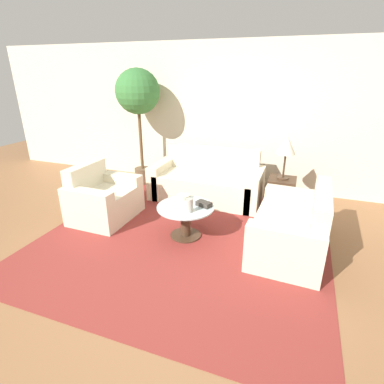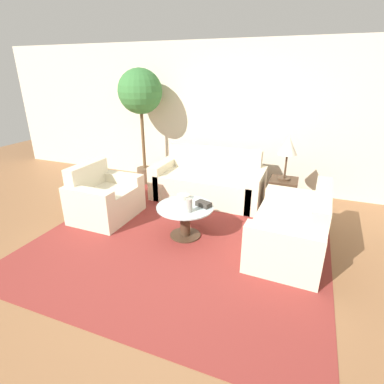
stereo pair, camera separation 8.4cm
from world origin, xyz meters
TOP-DOWN VIEW (x-y plane):
  - ground_plane at (0.00, 0.00)m, footprint 14.00×14.00m
  - wall_back at (0.00, 2.80)m, footprint 10.00×0.06m
  - rug at (0.07, 0.62)m, footprint 3.68×3.61m
  - sofa_main at (-0.05, 2.00)m, footprint 1.88×0.85m
  - armchair at (-1.32, 0.72)m, footprint 0.80×0.98m
  - loveseat at (1.46, 0.76)m, footprint 0.87×1.42m
  - coffee_table at (0.07, 0.62)m, footprint 0.76×0.76m
  - side_table at (1.19, 1.94)m, footprint 0.42×0.42m
  - table_lamp at (1.19, 1.94)m, footprint 0.28×0.28m
  - potted_plant at (-1.49, 2.29)m, footprint 0.80×0.80m
  - vase at (0.18, 0.49)m, footprint 0.08×0.08m
  - bowl at (-0.05, 0.87)m, footprint 0.19×0.19m
  - book_stack at (0.30, 0.71)m, footprint 0.23×0.18m

SIDE VIEW (x-z plane):
  - ground_plane at x=0.00m, z-range 0.00..0.00m
  - rug at x=0.07m, z-range 0.00..0.01m
  - side_table at x=1.19m, z-range 0.00..0.53m
  - armchair at x=-1.32m, z-range -0.13..0.69m
  - loveseat at x=1.46m, z-range -0.13..0.70m
  - coffee_table at x=0.07m, z-range 0.06..0.50m
  - sofa_main at x=-0.05m, z-range -0.14..0.71m
  - bowl at x=-0.05m, z-range 0.44..0.49m
  - book_stack at x=0.30m, z-range 0.44..0.50m
  - vase at x=0.18m, z-range 0.44..0.62m
  - table_lamp at x=1.19m, z-range 0.70..1.38m
  - wall_back at x=0.00m, z-range 0.00..2.60m
  - potted_plant at x=-1.49m, z-range 0.58..2.73m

